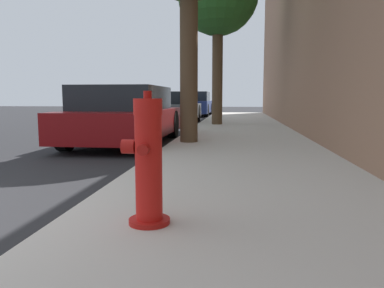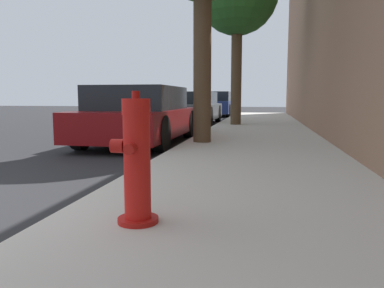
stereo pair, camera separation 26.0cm
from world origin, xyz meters
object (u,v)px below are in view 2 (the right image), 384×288
(parked_car_mid, at_px, (194,108))
(parked_car_far, at_px, (216,104))
(parked_car_near, at_px, (141,115))
(fire_hydrant, at_px, (137,163))

(parked_car_mid, height_order, parked_car_far, parked_car_far)
(parked_car_near, relative_size, parked_car_far, 0.99)
(parked_car_near, distance_m, parked_car_far, 12.90)
(parked_car_near, height_order, parked_car_far, parked_car_far)
(fire_hydrant, xyz_separation_m, parked_car_mid, (-1.83, 11.97, 0.05))
(fire_hydrant, bearing_deg, parked_car_near, 108.21)
(parked_car_near, relative_size, parked_car_mid, 1.02)
(fire_hydrant, relative_size, parked_car_far, 0.21)
(fire_hydrant, relative_size, parked_car_mid, 0.22)
(parked_car_mid, distance_m, parked_car_far, 6.47)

